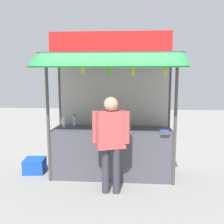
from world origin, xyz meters
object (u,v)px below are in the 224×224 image
at_px(water_bottle_right, 115,121).
at_px(magazine_stack_rear_center, 125,128).
at_px(banana_bunch_inner_right, 83,69).
at_px(banana_bunch_rightmost, 133,70).
at_px(banana_bunch_inner_left, 165,71).
at_px(water_bottle_far_left, 110,122).
at_px(vendor_person, 111,136).
at_px(banana_bunch_leftmost, 109,71).
at_px(water_bottle_mid_left, 74,120).
at_px(plastic_crate, 35,165).
at_px(magazine_stack_front_left, 164,132).
at_px(water_bottle_back_right, 94,123).
at_px(water_bottle_far_right, 64,122).

distance_m(water_bottle_right, magazine_stack_rear_center, 0.37).
distance_m(banana_bunch_inner_right, banana_bunch_rightmost, 0.91).
distance_m(banana_bunch_rightmost, banana_bunch_inner_left, 0.56).
xyz_separation_m(water_bottle_far_left, vendor_person, (0.09, -0.81, -0.10)).
relative_size(banana_bunch_leftmost, vendor_person, 0.17).
distance_m(water_bottle_mid_left, plastic_crate, 1.30).
bearing_deg(banana_bunch_leftmost, water_bottle_mid_left, 137.68).
xyz_separation_m(water_bottle_mid_left, banana_bunch_rightmost, (1.26, -0.76, 1.07)).
height_order(water_bottle_mid_left, magazine_stack_rear_center, water_bottle_mid_left).
xyz_separation_m(water_bottle_mid_left, plastic_crate, (-0.84, -0.24, -0.96)).
xyz_separation_m(magazine_stack_front_left, banana_bunch_leftmost, (-1.04, -0.17, 1.15)).
xyz_separation_m(banana_bunch_leftmost, banana_bunch_rightmost, (0.43, -0.00, 0.01)).
bearing_deg(banana_bunch_inner_left, water_bottle_back_right, 161.04).
bearing_deg(magazine_stack_rear_center, water_bottle_far_right, 175.55).
xyz_separation_m(banana_bunch_inner_right, vendor_person, (0.54, -0.33, -1.16)).
bearing_deg(magazine_stack_front_left, water_bottle_right, 151.04).
bearing_deg(plastic_crate, banana_bunch_leftmost, -17.17).
relative_size(water_bottle_back_right, banana_bunch_inner_left, 0.79).
relative_size(magazine_stack_front_left, banana_bunch_leftmost, 0.97).
relative_size(water_bottle_mid_left, banana_bunch_inner_right, 0.92).
bearing_deg(water_bottle_right, plastic_crate, -173.60).
distance_m(water_bottle_right, banana_bunch_inner_left, 1.57).
relative_size(magazine_stack_rear_center, banana_bunch_inner_right, 1.05).
height_order(water_bottle_mid_left, water_bottle_far_right, water_bottle_mid_left).
relative_size(water_bottle_far_left, banana_bunch_leftmost, 1.02).
xyz_separation_m(water_bottle_mid_left, magazine_stack_front_left, (1.87, -0.59, -0.09)).
height_order(banana_bunch_inner_right, vendor_person, banana_bunch_inner_right).
xyz_separation_m(water_bottle_mid_left, water_bottle_far_right, (-0.17, -0.24, -0.00)).
relative_size(water_bottle_far_right, vendor_person, 0.13).
xyz_separation_m(vendor_person, plastic_crate, (-1.73, 0.85, -0.89)).
bearing_deg(banana_bunch_inner_right, water_bottle_right, 52.80).
bearing_deg(water_bottle_far_left, banana_bunch_rightmost, -46.06).
xyz_separation_m(magazine_stack_rear_center, banana_bunch_leftmost, (-0.27, -0.42, 1.13)).
bearing_deg(banana_bunch_rightmost, water_bottle_right, 117.29).
height_order(water_bottle_right, banana_bunch_inner_left, banana_bunch_inner_left).
bearing_deg(vendor_person, banana_bunch_inner_left, 0.41).
distance_m(magazine_stack_rear_center, vendor_person, 0.79).
distance_m(water_bottle_right, plastic_crate, 2.00).
bearing_deg(water_bottle_far_left, banana_bunch_leftmost, -86.08).
bearing_deg(water_bottle_right, banana_bunch_rightmost, -62.71).
bearing_deg(vendor_person, water_bottle_back_right, 99.03).
height_order(magazine_stack_front_left, banana_bunch_inner_right, banana_bunch_inner_right).
relative_size(banana_bunch_leftmost, banana_bunch_inner_left, 1.01).
height_order(magazine_stack_rear_center, banana_bunch_leftmost, banana_bunch_leftmost).
height_order(water_bottle_far_left, banana_bunch_inner_right, banana_bunch_inner_right).
height_order(water_bottle_far_right, water_bottle_right, water_bottle_right).
bearing_deg(magazine_stack_front_left, plastic_crate, 172.72).
height_order(magazine_stack_rear_center, vendor_person, vendor_person).
relative_size(banana_bunch_inner_left, vendor_person, 0.17).
height_order(water_bottle_mid_left, banana_bunch_inner_left, banana_bunch_inner_left).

